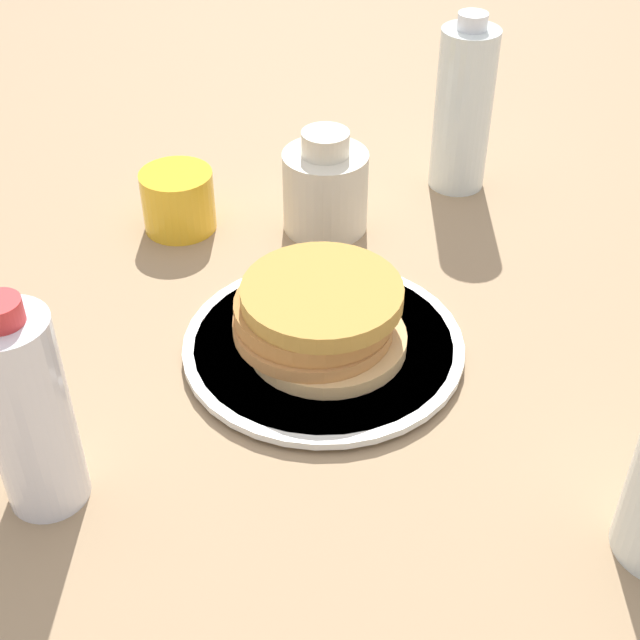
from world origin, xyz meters
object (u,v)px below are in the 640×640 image
Objects in this scene: plate at (320,347)px; pancake_stack at (319,315)px; water_bottle_near at (463,109)px; juice_glass at (178,201)px; cream_jug at (325,188)px; water_bottle_mid at (28,412)px.

plate is 1.64× the size of pancake_stack.
plate is at bearing 32.06° from water_bottle_near.
water_bottle_near is at bearing -148.36° from pancake_stack.
juice_glass is 0.69× the size of cream_jug.
cream_jug is (-0.12, -0.19, 0.01)m from pancake_stack.
water_bottle_near is (-0.31, -0.19, 0.09)m from plate.
plate is 1.38× the size of water_bottle_mid.
pancake_stack is 1.37× the size of cream_jug.
pancake_stack is (-0.00, -0.00, 0.04)m from plate.
water_bottle_mid is (0.58, 0.23, -0.01)m from water_bottle_near.
water_bottle_mid is (0.39, 0.23, 0.04)m from cream_jug.
juice_glass is 0.17m from cream_jug.
water_bottle_mid is (0.27, 0.04, 0.05)m from pancake_stack.
water_bottle_mid is (0.27, 0.04, 0.08)m from plate.
water_bottle_near reaches higher than water_bottle_mid.
juice_glass is at bearing -84.80° from plate.
cream_jug is at bearing 149.89° from juice_glass.
water_bottle_near is at bearing -179.12° from cream_jug.
juice_glass is at bearing -84.65° from pancake_stack.
juice_glass is 0.39× the size of water_bottle_near.
juice_glass is 0.40m from water_bottle_mid.
pancake_stack is 0.27m from juice_glass.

